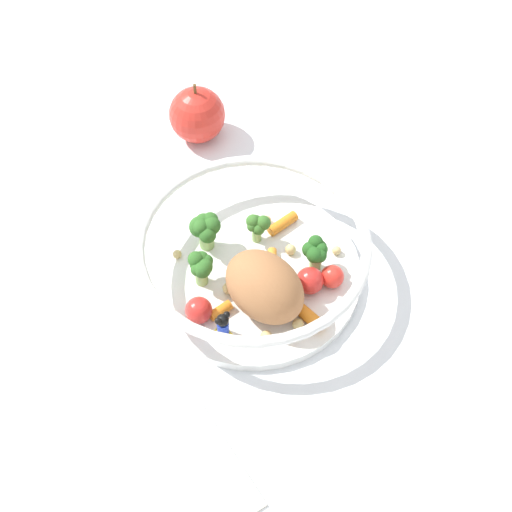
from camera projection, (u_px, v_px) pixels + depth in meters
name	position (u px, v px, depth m)	size (l,w,h in m)	color
ground_plane	(249.00, 263.00, 0.77)	(2.40, 2.40, 0.00)	white
food_container	(258.00, 263.00, 0.73)	(0.24, 0.24, 0.07)	white
loose_apple	(197.00, 115.00, 0.86)	(0.07, 0.07, 0.08)	red
folded_napkin	(177.00, 483.00, 0.63)	(0.12, 0.11, 0.01)	silver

